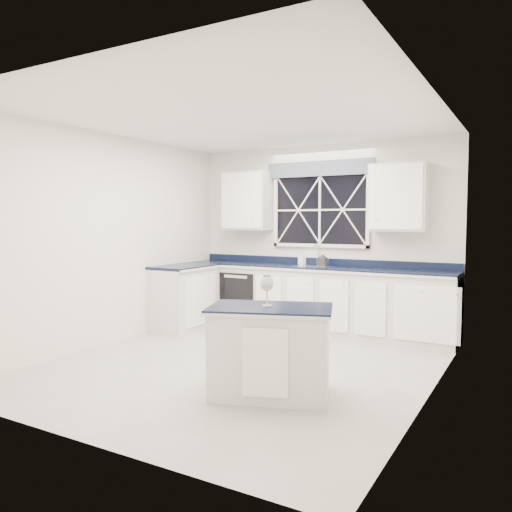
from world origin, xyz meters
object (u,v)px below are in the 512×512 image
Objects in this scene: dishwasher at (247,297)px; island at (270,351)px; faucet at (318,254)px; kettle at (323,261)px; soap_bottle at (302,258)px; wine_glass at (267,284)px.

island is (1.84, -2.67, 0.00)m from dishwasher.
faucet is at bearing 84.61° from island.
kettle is 1.22× the size of soap_bottle.
faucet reaches higher than wine_glass.
soap_bottle is (0.83, 0.22, 0.63)m from dishwasher.
soap_bottle is (-0.27, 0.03, -0.06)m from faucet.
faucet reaches higher than island.
dishwasher is 1.37m from kettle.
faucet is 0.21m from kettle.
island is (0.74, -2.87, -0.69)m from faucet.
kettle is (-0.61, 2.73, 0.61)m from island.
dishwasher is 3.40× the size of kettle.
dishwasher is at bearing -165.21° from soap_bottle.
dishwasher is at bearing -158.50° from kettle.
kettle is at bearing 101.76° from wine_glass.
faucet is at bearing -5.48° from soap_bottle.
faucet is 0.27m from soap_bottle.
island is at bearing -55.53° from dishwasher.
kettle is (0.13, -0.14, -0.08)m from faucet.
soap_bottle reaches higher than island.
soap_bottle is (-1.00, 2.89, 0.63)m from island.
wine_glass is 1.45× the size of soap_bottle.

